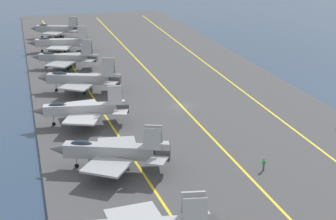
{
  "coord_description": "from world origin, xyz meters",
  "views": [
    {
      "loc": [
        -83.66,
        26.87,
        30.96
      ],
      "look_at": [
        -8.14,
        4.91,
        2.9
      ],
      "focal_mm": 55.0,
      "sensor_mm": 36.0,
      "label": 1
    }
  ],
  "objects_px": {
    "parked_jet_third": "(111,151)",
    "crew_green_vest": "(264,164)",
    "parked_jet_fifth": "(80,79)",
    "parked_jet_eighth": "(56,29)",
    "parked_jet_sixth": "(66,58)",
    "parked_jet_seventh": "(61,42)",
    "parked_jet_fourth": "(82,109)"
  },
  "relations": [
    {
      "from": "parked_jet_seventh",
      "to": "crew_green_vest",
      "type": "relative_size",
      "value": 9.63
    },
    {
      "from": "parked_jet_sixth",
      "to": "parked_jet_eighth",
      "type": "xyz_separation_m",
      "value": [
        35.28,
        -0.77,
        0.15
      ]
    },
    {
      "from": "parked_jet_fifth",
      "to": "parked_jet_fourth",
      "type": "bearing_deg",
      "value": 173.95
    },
    {
      "from": "parked_jet_third",
      "to": "parked_jet_fifth",
      "type": "xyz_separation_m",
      "value": [
        35.44,
        -0.31,
        0.04
      ]
    },
    {
      "from": "parked_jet_third",
      "to": "crew_green_vest",
      "type": "distance_m",
      "value": 20.24
    },
    {
      "from": "parked_jet_third",
      "to": "parked_jet_seventh",
      "type": "xyz_separation_m",
      "value": [
        71.63,
        0.22,
        -0.23
      ]
    },
    {
      "from": "parked_jet_sixth",
      "to": "parked_jet_eighth",
      "type": "bearing_deg",
      "value": -1.25
    },
    {
      "from": "parked_jet_seventh",
      "to": "crew_green_vest",
      "type": "height_order",
      "value": "parked_jet_seventh"
    },
    {
      "from": "parked_jet_fifth",
      "to": "parked_jet_eighth",
      "type": "relative_size",
      "value": 1.09
    },
    {
      "from": "parked_jet_third",
      "to": "parked_jet_fourth",
      "type": "bearing_deg",
      "value": 5.07
    },
    {
      "from": "crew_green_vest",
      "to": "parked_jet_eighth",
      "type": "bearing_deg",
      "value": 11.36
    },
    {
      "from": "parked_jet_sixth",
      "to": "crew_green_vest",
      "type": "bearing_deg",
      "value": -161.65
    },
    {
      "from": "parked_jet_third",
      "to": "parked_jet_sixth",
      "type": "relative_size",
      "value": 1.06
    },
    {
      "from": "parked_jet_sixth",
      "to": "parked_jet_third",
      "type": "bearing_deg",
      "value": -179.29
    },
    {
      "from": "parked_jet_sixth",
      "to": "crew_green_vest",
      "type": "distance_m",
      "value": 63.37
    },
    {
      "from": "parked_jet_third",
      "to": "parked_jet_fourth",
      "type": "height_order",
      "value": "parked_jet_third"
    },
    {
      "from": "parked_jet_fourth",
      "to": "parked_jet_fifth",
      "type": "bearing_deg",
      "value": -6.05
    },
    {
      "from": "parked_jet_fifth",
      "to": "parked_jet_seventh",
      "type": "height_order",
      "value": "parked_jet_fifth"
    },
    {
      "from": "parked_jet_fifth",
      "to": "parked_jet_sixth",
      "type": "relative_size",
      "value": 1.08
    },
    {
      "from": "parked_jet_third",
      "to": "parked_jet_seventh",
      "type": "relative_size",
      "value": 0.98
    },
    {
      "from": "parked_jet_eighth",
      "to": "parked_jet_seventh",
      "type": "bearing_deg",
      "value": 178.98
    },
    {
      "from": "crew_green_vest",
      "to": "parked_jet_seventh",
      "type": "bearing_deg",
      "value": 14.1
    },
    {
      "from": "parked_jet_fourth",
      "to": "parked_jet_eighth",
      "type": "height_order",
      "value": "parked_jet_fourth"
    },
    {
      "from": "parked_jet_fifth",
      "to": "crew_green_vest",
      "type": "height_order",
      "value": "parked_jet_fifth"
    },
    {
      "from": "parked_jet_fourth",
      "to": "parked_jet_sixth",
      "type": "bearing_deg",
      "value": -1.42
    },
    {
      "from": "parked_jet_third",
      "to": "crew_green_vest",
      "type": "xyz_separation_m",
      "value": [
        -5.95,
        -19.27,
        -1.7
      ]
    },
    {
      "from": "parked_jet_fourth",
      "to": "parked_jet_eighth",
      "type": "bearing_deg",
      "value": -1.34
    },
    {
      "from": "crew_green_vest",
      "to": "parked_jet_sixth",
      "type": "bearing_deg",
      "value": 18.35
    },
    {
      "from": "parked_jet_third",
      "to": "parked_jet_fifth",
      "type": "bearing_deg",
      "value": -0.49
    },
    {
      "from": "parked_jet_fifth",
      "to": "parked_jet_sixth",
      "type": "bearing_deg",
      "value": 2.97
    },
    {
      "from": "parked_jet_third",
      "to": "parked_jet_eighth",
      "type": "relative_size",
      "value": 1.07
    },
    {
      "from": "parked_jet_eighth",
      "to": "parked_jet_sixth",
      "type": "bearing_deg",
      "value": 178.75
    }
  ]
}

